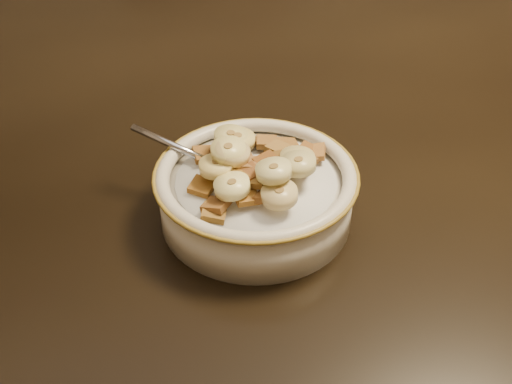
{
  "coord_description": "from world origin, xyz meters",
  "views": [
    {
      "loc": [
        -0.26,
        -0.61,
        1.15
      ],
      "look_at": [
        -0.2,
        -0.15,
        0.78
      ],
      "focal_mm": 45.0,
      "sensor_mm": 36.0,
      "label": 1
    }
  ],
  "objects": [
    {
      "name": "cereal_square_2",
      "position": [
        -0.21,
        -0.19,
        0.8
      ],
      "size": [
        0.02,
        0.02,
        0.01
      ],
      "primitive_type": "cube",
      "rotation": [
        0.14,
        -0.12,
        1.79
      ],
      "color": "#9D6722",
      "rests_on": "milk"
    },
    {
      "name": "banana_slice_8",
      "position": [
        -0.19,
        -0.18,
        0.82
      ],
      "size": [
        0.04,
        0.04,
        0.02
      ],
      "primitive_type": "cylinder",
      "rotation": [
        -0.11,
        -0.1,
        0.29
      ],
      "color": "beige",
      "rests_on": "milk"
    },
    {
      "name": "cereal_square_6",
      "position": [
        -0.16,
        -0.14,
        0.8
      ],
      "size": [
        0.03,
        0.03,
        0.01
      ],
      "primitive_type": "cube",
      "rotation": [
        0.11,
        0.12,
        2.41
      ],
      "color": "brown",
      "rests_on": "milk"
    },
    {
      "name": "banana_slice_7",
      "position": [
        -0.22,
        -0.15,
        0.82
      ],
      "size": [
        0.04,
        0.04,
        0.02
      ],
      "primitive_type": "cylinder",
      "rotation": [
        0.13,
        0.08,
        0.59
      ],
      "color": "tan",
      "rests_on": "milk"
    },
    {
      "name": "cereal_square_29",
      "position": [
        -0.22,
        -0.15,
        0.81
      ],
      "size": [
        0.03,
        0.03,
        0.01
      ],
      "primitive_type": "cube",
      "rotation": [
        -0.05,
        -0.11,
        1.26
      ],
      "color": "brown",
      "rests_on": "milk"
    },
    {
      "name": "cereal_square_17",
      "position": [
        -0.19,
        -0.15,
        0.81
      ],
      "size": [
        0.03,
        0.03,
        0.01
      ],
      "primitive_type": "cube",
      "rotation": [
        0.12,
        -0.09,
        0.48
      ],
      "color": "#613312",
      "rests_on": "milk"
    },
    {
      "name": "cereal_square_16",
      "position": [
        -0.16,
        -0.14,
        0.8
      ],
      "size": [
        0.03,
        0.03,
        0.01
      ],
      "primitive_type": "cube",
      "rotation": [
        0.24,
        0.08,
        2.16
      ],
      "color": "brown",
      "rests_on": "milk"
    },
    {
      "name": "cereal_square_28",
      "position": [
        -0.15,
        -0.14,
        0.8
      ],
      "size": [
        0.03,
        0.03,
        0.01
      ],
      "primitive_type": "cube",
      "rotation": [
        0.08,
        -0.07,
        2.3
      ],
      "color": "brown",
      "rests_on": "milk"
    },
    {
      "name": "cereal_square_23",
      "position": [
        -0.16,
        -0.11,
        0.8
      ],
      "size": [
        0.02,
        0.02,
        0.01
      ],
      "primitive_type": "cube",
      "rotation": [
        0.19,
        0.1,
        1.67
      ],
      "color": "brown",
      "rests_on": "milk"
    },
    {
      "name": "banana_slice_3",
      "position": [
        -0.16,
        -0.15,
        0.82
      ],
      "size": [
        0.04,
        0.04,
        0.01
      ],
      "primitive_type": "cylinder",
      "rotation": [
        0.01,
        -0.01,
        2.71
      ],
      "color": "#E1CB7C",
      "rests_on": "milk"
    },
    {
      "name": "spoon",
      "position": [
        -0.22,
        -0.14,
        0.8
      ],
      "size": [
        0.05,
        0.05,
        0.01
      ],
      "primitive_type": "ellipsoid",
      "rotation": [
        0.0,
        0.0,
        4.14
      ],
      "color": "#A5A9BC",
      "rests_on": "cereal_bowl"
    },
    {
      "name": "cereal_square_1",
      "position": [
        -0.18,
        -0.15,
        0.81
      ],
      "size": [
        0.02,
        0.02,
        0.01
      ],
      "primitive_type": "cube",
      "rotation": [
        0.12,
        -0.16,
        0.0
      ],
      "color": "brown",
      "rests_on": "milk"
    },
    {
      "name": "banana_slice_6",
      "position": [
        -0.23,
        -0.16,
        0.82
      ],
      "size": [
        0.04,
        0.04,
        0.01
      ],
      "primitive_type": "cylinder",
      "rotation": [
        -0.04,
        0.04,
        1.33
      ],
      "color": "#FFDE83",
      "rests_on": "milk"
    },
    {
      "name": "cereal_square_20",
      "position": [
        -0.21,
        -0.13,
        0.81
      ],
      "size": [
        0.02,
        0.03,
        0.01
      ],
      "primitive_type": "cube",
      "rotation": [
        0.16,
        -0.01,
        0.25
      ],
      "color": "brown",
      "rests_on": "milk"
    },
    {
      "name": "cereal_square_4",
      "position": [
        -0.25,
        -0.16,
        0.8
      ],
      "size": [
        0.03,
        0.03,
        0.01
      ],
      "primitive_type": "cube",
      "rotation": [
        0.08,
        -0.09,
        1.06
      ],
      "color": "olive",
      "rests_on": "milk"
    },
    {
      "name": "cereal_square_10",
      "position": [
        -0.21,
        -0.16,
        0.81
      ],
      "size": [
        0.02,
        0.03,
        0.01
      ],
      "primitive_type": "cube",
      "rotation": [
        0.12,
        0.16,
        1.33
      ],
      "color": "brown",
      "rests_on": "milk"
    },
    {
      "name": "cereal_square_11",
      "position": [
        -0.22,
        -0.12,
        0.8
      ],
      "size": [
        0.03,
        0.03,
        0.01
      ],
      "primitive_type": "cube",
      "rotation": [
        0.07,
        -0.01,
        0.38
      ],
      "color": "brown",
      "rests_on": "milk"
    },
    {
      "name": "cereal_square_25",
      "position": [
        -0.22,
        -0.11,
        0.8
      ],
      "size": [
        0.03,
        0.03,
        0.01
      ],
      "primitive_type": "cube",
      "rotation": [
        -0.0,
        -0.04,
        2.11
      ],
      "color": "#9B661B",
      "rests_on": "milk"
    },
    {
      "name": "banana_slice_5",
      "position": [
        -0.22,
        -0.15,
        0.83
      ],
      "size": [
        0.04,
        0.04,
        0.01
      ],
      "primitive_type": "cylinder",
      "rotation": [
        -0.09,
        0.02,
        2.89
      ],
      "color": "#EEE374",
      "rests_on": "milk"
    },
    {
      "name": "banana_slice_1",
      "position": [
        -0.16,
        -0.17,
        0.82
      ],
      "size": [
        0.04,
        0.04,
        0.01
      ],
      "primitive_type": "cylinder",
      "rotation": [
        -0.06,
        -0.07,
        0.26
      ],
      "color": "#CCB985",
      "rests_on": "milk"
    },
    {
      "name": "cereal_square_12",
      "position": [
        -0.15,
        -0.12,
        0.8
      ],
      "size": [
        0.02,
        0.02,
        0.01
      ],
      "primitive_type": "cube",
      "rotation": [
        -0.12,
        -0.17,
        1.5
      ],
      "color": "#965419",
      "rests_on": "milk"
    },
    {
      "name": "cereal_bowl",
      "position": [
        -0.2,
        -0.15,
        0.77
      ],
      "size": [
        0.18,
        0.18,
        0.04
      ],
      "primitive_type": "cylinder",
      "color": "#BBAD93",
      "rests_on": "table"
    },
    {
      "name": "banana_slice_4",
      "position": [
        -0.21,
        -0.12,
        0.82
      ],
      "size": [
        0.03,
        0.03,
        0.01
      ],
      "primitive_type": "cylinder",
      "rotation": [
        0.02,
        0.09,
        0.08
      ],
      "color": "#E4CA7B",
      "rests_on": "milk"
    },
    {
      "name": "cereal_square_0",
      "position": [
        -0.17,
        -0.12,
        0.81
      ],
      "size": [
        0.03,
        0.03,
        0.01
      ],
      "primitive_type": "cube",
      "rotation": [
        0.03,
        0.12,
        0.8
      ],
      "color": "brown",
      "rests_on": "milk"
    },
    {
      "name": "table",
      "position": [
        0.0,
        0.0,
        0.73
      ],
      "size": [
        1.43,
        0.95,
        0.04
      ],
      "primitive_type": "cube",
      "rotation": [
        0.0,
        0.0,
        0.03
      ],
      "color": "black",
      "rests_on": "floor"
    },
    {
      "name": "banana_slice_2",
      "position": [
        -0.22,
        -0.12,
        0.82
      ],
      "size": [
        0.04,
        0.04,
        0.01
      ],
      "primitive_type": "cylinder",
      "rotation": [
        0.04,
        0.06,
        0.35
      ],
      "color": "#E5D289",
      "rests_on": "milk"
    },
    {
      "name": "cereal_square_5",
      "position": [
        -0.22,
        -0.11,
        0.8
      ],
      "size": [
        0.02,
        0.02,
        0.01
      ],
      "primitive_type": "cube",
      "rotation": [
        0.08,
        -0.11,
        3.14
      ],
      "color": "olive",
      "rests_on": "milk"
    },
    {
      "name": "cereal_square_21",
      "position": [
        -0.23,
        -0.13,
        0.81
      ],
      "size": [
        0.03,
        0.03,
        0.01
      ],
      "primitive_type": "cube",
      "rotation": [
        -0.09,
        -0.05,
        0.8
      ],
      "color": "brown",
      "rests_on": "milk"
    },
    {
      "name": "cereal_square_31",
      "position": [
        -0.15,
        -0.15,
        0.81
      ],
      "size": [
        0.03,
        0.03,
        0.01
      ],
      "primitive_type": "cube",
      "rotation": [
        0.11,
        0.1,
        2.7
      ],
      "color": "olive",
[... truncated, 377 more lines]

